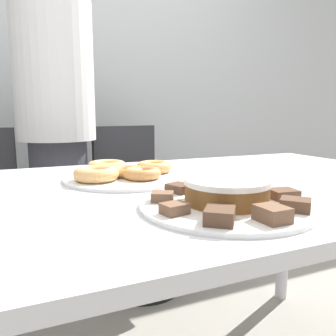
{
  "coord_description": "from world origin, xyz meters",
  "views": [
    {
      "loc": [
        -0.33,
        -0.83,
        0.97
      ],
      "look_at": [
        -0.0,
        -0.06,
        0.83
      ],
      "focal_mm": 35.0,
      "sensor_mm": 36.0,
      "label": 1
    }
  ],
  "objects_px": {
    "plate_cake": "(226,205)",
    "plate_donuts": "(128,177)",
    "office_chair_right": "(138,210)",
    "frosted_cake": "(227,191)",
    "person_standing": "(57,130)"
  },
  "relations": [
    {
      "from": "plate_cake",
      "to": "frosted_cake",
      "type": "relative_size",
      "value": 2.05
    },
    {
      "from": "plate_donuts",
      "to": "frosted_cake",
      "type": "relative_size",
      "value": 2.11
    },
    {
      "from": "plate_cake",
      "to": "frosted_cake",
      "type": "xyz_separation_m",
      "value": [
        0.0,
        0.0,
        0.03
      ]
    },
    {
      "from": "office_chair_right",
      "to": "frosted_cake",
      "type": "bearing_deg",
      "value": -109.93
    },
    {
      "from": "person_standing",
      "to": "plate_cake",
      "type": "distance_m",
      "value": 1.2
    },
    {
      "from": "plate_cake",
      "to": "plate_donuts",
      "type": "height_order",
      "value": "same"
    },
    {
      "from": "person_standing",
      "to": "office_chair_right",
      "type": "distance_m",
      "value": 0.62
    },
    {
      "from": "person_standing",
      "to": "plate_donuts",
      "type": "relative_size",
      "value": 4.42
    },
    {
      "from": "plate_cake",
      "to": "plate_donuts",
      "type": "xyz_separation_m",
      "value": [
        -0.11,
        0.39,
        -0.0
      ]
    },
    {
      "from": "office_chair_right",
      "to": "plate_cake",
      "type": "relative_size",
      "value": 2.42
    },
    {
      "from": "person_standing",
      "to": "frosted_cake",
      "type": "distance_m",
      "value": 1.2
    },
    {
      "from": "plate_cake",
      "to": "plate_donuts",
      "type": "relative_size",
      "value": 0.97
    },
    {
      "from": "person_standing",
      "to": "plate_donuts",
      "type": "height_order",
      "value": "person_standing"
    },
    {
      "from": "office_chair_right",
      "to": "plate_cake",
      "type": "height_order",
      "value": "office_chair_right"
    },
    {
      "from": "office_chair_right",
      "to": "plate_donuts",
      "type": "bearing_deg",
      "value": -121.5
    }
  ]
}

